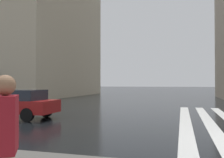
# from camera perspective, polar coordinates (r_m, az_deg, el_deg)

# --- Properties ---
(car_red) EXTENTS (1.85, 4.10, 1.41)m
(car_red) POSITION_cam_1_polar(r_m,az_deg,el_deg) (13.34, -20.91, -5.09)
(car_red) COLOR maroon
(car_red) RESTS_ON ground_plane
(pedestrian_in_red_jacket) EXTENTS (0.63, 0.49, 1.68)m
(pedestrian_in_red_jacket) POSITION_cam_1_polar(r_m,az_deg,el_deg) (2.98, -23.00, -12.72)
(pedestrian_in_red_jacket) COLOR maroon
(pedestrian_in_red_jacket) RESTS_ON sidewalk_pavement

